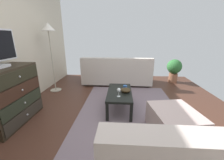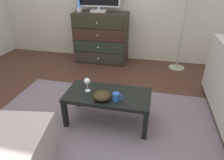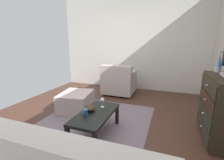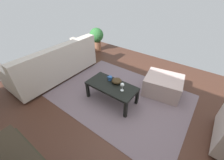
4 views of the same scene
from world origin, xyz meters
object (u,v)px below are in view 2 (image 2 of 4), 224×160
dresser (101,38)px  ottoman (6,150)px  wine_glass (87,82)px  lava_lamp (79,3)px  coffee_table (108,98)px  mug (116,97)px  bowl_decorative (102,96)px

dresser → ottoman: size_ratio=1.40×
dresser → wine_glass: dresser is taller
dresser → lava_lamp: 0.73m
coffee_table → mug: size_ratio=8.19×
coffee_table → mug: mug is taller
dresser → bowl_decorative: bearing=-74.3°
coffee_table → bowl_decorative: bowl_decorative is taller
wine_glass → bowl_decorative: bearing=-31.7°
lava_lamp → wine_glass: lava_lamp is taller
wine_glass → mug: (0.35, -0.12, -0.07)m
coffee_table → wine_glass: size_ratio=5.94×
wine_glass → coffee_table: bearing=-3.4°
dresser → lava_lamp: bearing=-173.6°
lava_lamp → coffee_table: 2.11m
dresser → bowl_decorative: (0.53, -1.88, -0.06)m
lava_lamp → mug: lava_lamp is taller
dresser → coffee_table: (0.56, -1.77, -0.15)m
lava_lamp → bowl_decorative: 2.16m
coffee_table → ottoman: bearing=-131.4°
coffee_table → wine_glass: 0.29m
dresser → ottoman: 2.58m
coffee_table → dresser: bearing=107.6°
coffee_table → mug: (0.12, -0.11, 0.09)m
wine_glass → bowl_decorative: 0.25m
ottoman → dresser: bearing=86.8°
wine_glass → dresser: bearing=100.5°
dresser → bowl_decorative: dresser is taller
ottoman → coffee_table: bearing=48.6°
wine_glass → ottoman: size_ratio=0.22×
wine_glass → mug: bearing=-18.6°
coffee_table → ottoman: (-0.70, -0.80, -0.13)m
coffee_table → bowl_decorative: bearing=-105.6°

